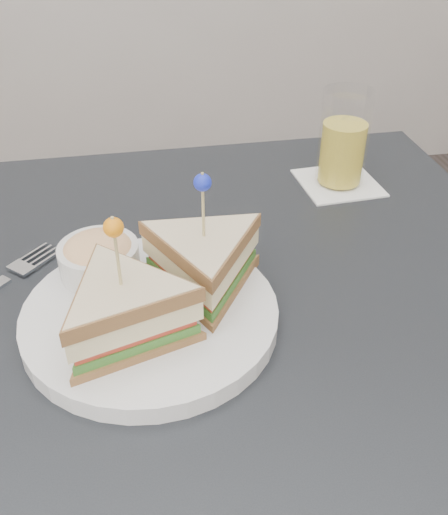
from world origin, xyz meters
TOP-DOWN VIEW (x-y plane):
  - table at (0.00, 0.00)m, footprint 0.80×0.80m
  - plate_meal at (-0.07, -0.02)m, footprint 0.32×0.32m
  - cutlery_knife at (-0.15, 0.02)m, footprint 0.09×0.22m
  - drink_set at (0.22, 0.23)m, footprint 0.12×0.12m

SIDE VIEW (x-z plane):
  - table at x=0.00m, z-range 0.30..1.05m
  - cutlery_knife at x=-0.15m, z-range 0.75..0.76m
  - plate_meal at x=-0.07m, z-range 0.71..0.87m
  - drink_set at x=0.22m, z-range 0.74..0.88m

